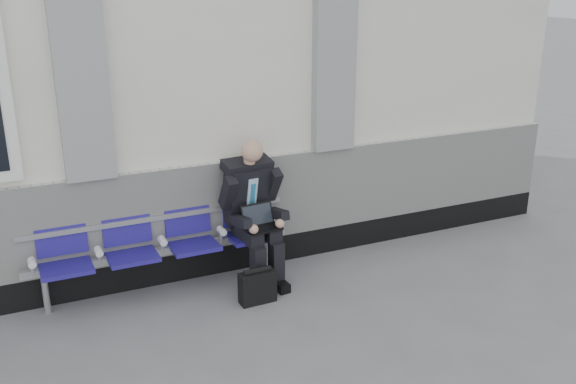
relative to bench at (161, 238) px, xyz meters
name	(u,v)px	position (x,y,z in m)	size (l,w,h in m)	color
bench	(161,238)	(0.00, 0.00, 0.00)	(2.60, 0.47, 0.91)	#9EA0A3
businessman	(253,206)	(0.91, -0.14, 0.24)	(0.62, 0.83, 1.47)	black
briefcase	(257,286)	(0.75, -0.64, -0.39)	(0.35, 0.16, 0.36)	black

